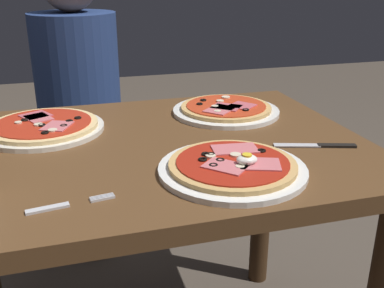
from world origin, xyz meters
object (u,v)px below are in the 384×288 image
object	(u,v)px
pizza_across_right	(226,109)
fork	(64,205)
pizza_across_left	(43,127)
knife	(321,145)
diner_person	(81,122)
dining_table	(148,191)
pizza_foreground	(233,167)

from	to	relation	value
pizza_across_right	fork	bearing A→B (deg)	-136.29
pizza_across_left	pizza_across_right	xyz separation A→B (m)	(0.51, 0.02, -0.00)
pizza_across_right	knife	xyz separation A→B (m)	(0.13, -0.32, -0.01)
pizza_across_right	diner_person	bearing A→B (deg)	125.13
dining_table	fork	bearing A→B (deg)	-126.64
knife	dining_table	bearing A→B (deg)	161.66
pizza_across_left	diner_person	bearing A→B (deg)	79.07
pizza_across_left	fork	size ratio (longest dim) A/B	1.98
fork	pizza_across_left	bearing A→B (deg)	95.66
dining_table	pizza_across_left	distance (m)	0.32
dining_table	fork	distance (m)	0.35
pizza_foreground	pizza_across_right	world-z (taller)	pizza_foreground
pizza_across_left	knife	bearing A→B (deg)	-24.95
dining_table	diner_person	xyz separation A→B (m)	(-0.13, 0.75, -0.04)
dining_table	pizza_foreground	xyz separation A→B (m)	(0.14, -0.21, 0.14)
fork	diner_person	xyz separation A→B (m)	(0.07, 1.02, -0.17)
dining_table	pizza_across_left	size ratio (longest dim) A/B	3.43
knife	diner_person	world-z (taller)	diner_person
dining_table	fork	xyz separation A→B (m)	(-0.20, -0.26, 0.13)
pizza_across_right	knife	distance (m)	0.34
pizza_across_left	diner_person	size ratio (longest dim) A/B	0.26
pizza_across_left	fork	distance (m)	0.43
fork	pizza_foreground	bearing A→B (deg)	9.11
pizza_foreground	pizza_across_left	bearing A→B (deg)	135.66
dining_table	pizza_foreground	world-z (taller)	pizza_foreground
knife	pizza_foreground	bearing A→B (deg)	-162.80
dining_table	pizza_foreground	distance (m)	0.29
pizza_foreground	dining_table	bearing A→B (deg)	124.40
pizza_across_right	diner_person	world-z (taller)	diner_person
pizza_foreground	knife	size ratio (longest dim) A/B	1.62
dining_table	pizza_across_right	xyz separation A→B (m)	(0.27, 0.18, 0.14)
dining_table	fork	world-z (taller)	fork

